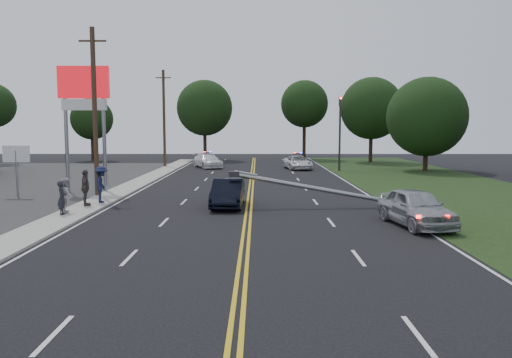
{
  "coord_description": "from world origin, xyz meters",
  "views": [
    {
      "loc": [
        0.45,
        -17.73,
        4.22
      ],
      "look_at": [
        0.37,
        6.22,
        1.7
      ],
      "focal_mm": 35.0,
      "sensor_mm": 36.0,
      "label": 1
    }
  ],
  "objects_px": {
    "utility_pole_mid": "(95,112)",
    "pylon_sign": "(84,98)",
    "traffic_signal": "(340,127)",
    "waiting_sedan": "(416,207)",
    "bystander_b": "(67,195)",
    "bystander_a": "(62,198)",
    "crashed_sedan": "(228,193)",
    "emergency_b": "(208,161)",
    "small_sign": "(16,158)",
    "emergency_a": "(298,163)",
    "bystander_d": "(85,188)",
    "fallen_streetlight": "(329,190)",
    "bystander_c": "(101,184)",
    "utility_pole_far": "(164,118)"
  },
  "relations": [
    {
      "from": "utility_pole_far",
      "to": "traffic_signal",
      "type": "bearing_deg",
      "value": -12.89
    },
    {
      "from": "small_sign",
      "to": "emergency_b",
      "type": "bearing_deg",
      "value": 66.63
    },
    {
      "from": "small_sign",
      "to": "pylon_sign",
      "type": "bearing_deg",
      "value": 29.74
    },
    {
      "from": "traffic_signal",
      "to": "waiting_sedan",
      "type": "relative_size",
      "value": 1.5
    },
    {
      "from": "small_sign",
      "to": "bystander_b",
      "type": "height_order",
      "value": "small_sign"
    },
    {
      "from": "crashed_sedan",
      "to": "emergency_b",
      "type": "height_order",
      "value": "crashed_sedan"
    },
    {
      "from": "pylon_sign",
      "to": "bystander_a",
      "type": "height_order",
      "value": "pylon_sign"
    },
    {
      "from": "emergency_b",
      "to": "bystander_c",
      "type": "relative_size",
      "value": 2.51
    },
    {
      "from": "utility_pole_far",
      "to": "bystander_a",
      "type": "distance_m",
      "value": 29.02
    },
    {
      "from": "crashed_sedan",
      "to": "bystander_a",
      "type": "xyz_separation_m",
      "value": [
        -7.58,
        -3.07,
        0.18
      ]
    },
    {
      "from": "small_sign",
      "to": "fallen_streetlight",
      "type": "relative_size",
      "value": 0.33
    },
    {
      "from": "bystander_b",
      "to": "bystander_d",
      "type": "distance_m",
      "value": 1.98
    },
    {
      "from": "small_sign",
      "to": "utility_pole_mid",
      "type": "distance_m",
      "value": 5.53
    },
    {
      "from": "small_sign",
      "to": "emergency_b",
      "type": "relative_size",
      "value": 0.62
    },
    {
      "from": "traffic_signal",
      "to": "bystander_b",
      "type": "xyz_separation_m",
      "value": [
        -17.02,
        -24.02,
        -3.26
      ]
    },
    {
      "from": "crashed_sedan",
      "to": "waiting_sedan",
      "type": "distance_m",
      "value": 9.74
    },
    {
      "from": "pylon_sign",
      "to": "bystander_b",
      "type": "distance_m",
      "value": 9.65
    },
    {
      "from": "traffic_signal",
      "to": "bystander_a",
      "type": "height_order",
      "value": "traffic_signal"
    },
    {
      "from": "waiting_sedan",
      "to": "emergency_b",
      "type": "relative_size",
      "value": 0.94
    },
    {
      "from": "fallen_streetlight",
      "to": "emergency_a",
      "type": "xyz_separation_m",
      "value": [
        0.26,
        23.73,
        -0.25
      ]
    },
    {
      "from": "utility_pole_mid",
      "to": "utility_pole_far",
      "type": "xyz_separation_m",
      "value": [
        0.0,
        22.0,
        0.0
      ]
    },
    {
      "from": "emergency_a",
      "to": "bystander_a",
      "type": "bearing_deg",
      "value": -125.59
    },
    {
      "from": "traffic_signal",
      "to": "utility_pole_mid",
      "type": "relative_size",
      "value": 0.7
    },
    {
      "from": "waiting_sedan",
      "to": "crashed_sedan",
      "type": "bearing_deg",
      "value": 139.57
    },
    {
      "from": "pylon_sign",
      "to": "crashed_sedan",
      "type": "distance_m",
      "value": 12.15
    },
    {
      "from": "traffic_signal",
      "to": "fallen_streetlight",
      "type": "relative_size",
      "value": 0.75
    },
    {
      "from": "waiting_sedan",
      "to": "bystander_b",
      "type": "height_order",
      "value": "bystander_b"
    },
    {
      "from": "utility_pole_mid",
      "to": "pylon_sign",
      "type": "bearing_deg",
      "value": 123.02
    },
    {
      "from": "crashed_sedan",
      "to": "bystander_c",
      "type": "height_order",
      "value": "bystander_c"
    },
    {
      "from": "small_sign",
      "to": "bystander_b",
      "type": "relative_size",
      "value": 1.87
    },
    {
      "from": "emergency_a",
      "to": "bystander_d",
      "type": "distance_m",
      "value": 27.1
    },
    {
      "from": "waiting_sedan",
      "to": "bystander_d",
      "type": "relative_size",
      "value": 2.5
    },
    {
      "from": "utility_pole_mid",
      "to": "utility_pole_far",
      "type": "distance_m",
      "value": 22.0
    },
    {
      "from": "waiting_sedan",
      "to": "emergency_a",
      "type": "relative_size",
      "value": 0.98
    },
    {
      "from": "pylon_sign",
      "to": "traffic_signal",
      "type": "distance_m",
      "value": 24.75
    },
    {
      "from": "waiting_sedan",
      "to": "bystander_a",
      "type": "height_order",
      "value": "bystander_a"
    },
    {
      "from": "waiting_sedan",
      "to": "bystander_d",
      "type": "xyz_separation_m",
      "value": [
        -15.68,
        4.68,
        0.26
      ]
    },
    {
      "from": "pylon_sign",
      "to": "bystander_a",
      "type": "xyz_separation_m",
      "value": [
        1.8,
        -8.71,
        -5.09
      ]
    },
    {
      "from": "emergency_a",
      "to": "small_sign",
      "type": "bearing_deg",
      "value": -142.22
    },
    {
      "from": "small_sign",
      "to": "traffic_signal",
      "type": "distance_m",
      "value": 28.72
    },
    {
      "from": "small_sign",
      "to": "traffic_signal",
      "type": "bearing_deg",
      "value": 38.9
    },
    {
      "from": "utility_pole_mid",
      "to": "emergency_a",
      "type": "relative_size",
      "value": 2.09
    },
    {
      "from": "emergency_a",
      "to": "traffic_signal",
      "type": "bearing_deg",
      "value": -33.44
    },
    {
      "from": "traffic_signal",
      "to": "bystander_b",
      "type": "height_order",
      "value": "traffic_signal"
    },
    {
      "from": "emergency_a",
      "to": "bystander_b",
      "type": "height_order",
      "value": "bystander_b"
    },
    {
      "from": "waiting_sedan",
      "to": "bystander_c",
      "type": "distance_m",
      "value": 16.25
    },
    {
      "from": "emergency_b",
      "to": "bystander_b",
      "type": "height_order",
      "value": "bystander_b"
    },
    {
      "from": "utility_pole_far",
      "to": "bystander_c",
      "type": "relative_size",
      "value": 5.05
    },
    {
      "from": "emergency_b",
      "to": "bystander_b",
      "type": "xyz_separation_m",
      "value": [
        -4.02,
        -27.56,
        0.23
      ]
    },
    {
      "from": "emergency_a",
      "to": "emergency_b",
      "type": "relative_size",
      "value": 0.96
    }
  ]
}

